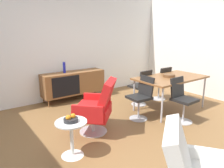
# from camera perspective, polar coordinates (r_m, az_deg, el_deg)

# --- Properties ---
(ground_plane) EXTENTS (8.32, 8.32, 0.00)m
(ground_plane) POSITION_cam_1_polar(r_m,az_deg,el_deg) (3.67, 3.89, -13.82)
(ground_plane) COLOR brown
(wall_back) EXTENTS (6.80, 0.12, 2.80)m
(wall_back) POSITION_cam_1_polar(r_m,az_deg,el_deg) (5.48, -14.01, 10.47)
(wall_back) COLOR white
(wall_back) RESTS_ON ground_plane
(sideboard) EXTENTS (1.60, 0.45, 0.72)m
(sideboard) POSITION_cam_1_polar(r_m,az_deg,el_deg) (5.43, -10.42, 0.34)
(sideboard) COLOR brown
(sideboard) RESTS_ON ground_plane
(vase_cobalt) EXTENTS (0.06, 0.06, 0.27)m
(vase_cobalt) POSITION_cam_1_polar(r_m,az_deg,el_deg) (5.25, -12.84, 4.38)
(vase_cobalt) COLOR navy
(vase_cobalt) RESTS_ON sideboard
(dining_table) EXTENTS (1.60, 0.90, 0.74)m
(dining_table) POSITION_cam_1_polar(r_m,az_deg,el_deg) (4.79, 15.69, 1.36)
(dining_table) COLOR brown
(dining_table) RESTS_ON ground_plane
(wooden_bowl_on_table) EXTENTS (0.26, 0.26, 0.06)m
(wooden_bowl_on_table) POSITION_cam_1_polar(r_m,az_deg,el_deg) (4.76, 15.25, 2.21)
(wooden_bowl_on_table) COLOR brown
(wooden_bowl_on_table) RESTS_ON dining_table
(dining_chair_near_window) EXTENTS (0.45, 0.43, 0.86)m
(dining_chair_near_window) POSITION_cam_1_polar(r_m,az_deg,el_deg) (4.20, 7.99, -3.26)
(dining_chair_near_window) COLOR black
(dining_chair_near_window) RESTS_ON ground_plane
(dining_chair_front_left) EXTENTS (0.41, 0.44, 0.86)m
(dining_chair_front_left) POSITION_cam_1_polar(r_m,az_deg,el_deg) (4.25, 18.46, -3.64)
(dining_chair_front_left) COLOR black
(dining_chair_front_left) RESTS_ON ground_plane
(dining_chair_back_right) EXTENTS (0.41, 0.43, 0.86)m
(dining_chair_back_right) POSITION_cam_1_polar(r_m,az_deg,el_deg) (5.45, 13.19, 0.57)
(dining_chair_back_right) COLOR black
(dining_chair_back_right) RESTS_ON ground_plane
(dining_chair_back_left) EXTENTS (0.42, 0.45, 0.86)m
(dining_chair_back_left) POSITION_cam_1_polar(r_m,az_deg,el_deg) (4.95, 7.95, -0.55)
(dining_chair_back_left) COLOR black
(dining_chair_back_left) RESTS_ON ground_plane
(lounge_chair_red) EXTENTS (0.91, 0.91, 0.95)m
(lounge_chair_red) POSITION_cam_1_polar(r_m,az_deg,el_deg) (3.60, -4.19, -6.19)
(lounge_chair_red) COLOR red
(lounge_chair_red) RESTS_ON ground_plane
(side_table_round) EXTENTS (0.44, 0.44, 0.52)m
(side_table_round) POSITION_cam_1_polar(r_m,az_deg,el_deg) (3.05, -10.91, -13.38)
(side_table_round) COLOR white
(side_table_round) RESTS_ON ground_plane
(fruit_bowl) EXTENTS (0.20, 0.20, 0.11)m
(fruit_bowl) POSITION_cam_1_polar(r_m,az_deg,el_deg) (2.95, -11.13, -9.32)
(fruit_bowl) COLOR #262628
(fruit_bowl) RESTS_ON side_table_round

